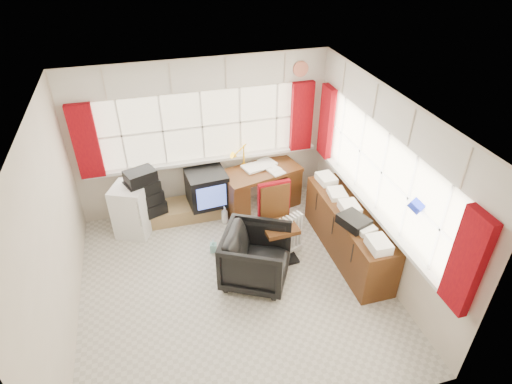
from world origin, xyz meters
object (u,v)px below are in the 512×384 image
(desk, at_px, (261,187))
(credenza, at_px, (348,231))
(office_chair, at_px, (256,257))
(radiator, at_px, (288,238))
(mini_fridge, at_px, (132,210))
(tv_bench, at_px, (177,211))
(crt_tv, at_px, (207,188))
(desk_lamp, at_px, (244,150))
(task_chair, at_px, (276,218))

(desk, xyz_separation_m, credenza, (0.88, -1.44, -0.01))
(office_chair, relative_size, radiator, 1.34)
(office_chair, xyz_separation_m, mini_fridge, (-1.54, 1.49, 0.03))
(tv_bench, xyz_separation_m, crt_tv, (0.51, -0.06, 0.40))
(desk_lamp, bearing_deg, tv_bench, -173.49)
(radiator, bearing_deg, mini_fridge, 152.75)
(desk, distance_m, office_chair, 1.69)
(office_chair, distance_m, credenza, 1.42)
(radiator, height_order, crt_tv, crt_tv)
(crt_tv, distance_m, mini_fridge, 1.19)
(task_chair, distance_m, crt_tv, 1.40)
(desk, distance_m, mini_fridge, 2.07)
(radiator, relative_size, credenza, 0.32)
(crt_tv, bearing_deg, desk, -0.93)
(credenza, relative_size, mini_fridge, 2.41)
(desk_lamp, xyz_separation_m, task_chair, (0.12, -1.35, -0.41))
(credenza, relative_size, crt_tv, 3.07)
(desk, xyz_separation_m, tv_bench, (-1.39, 0.08, -0.28))
(mini_fridge, bearing_deg, desk, 3.17)
(desk, height_order, radiator, desk)
(desk_lamp, distance_m, office_chair, 1.94)
(tv_bench, bearing_deg, task_chair, -43.35)
(office_chair, bearing_deg, radiator, -28.67)
(credenza, height_order, tv_bench, credenza)
(mini_fridge, bearing_deg, credenza, -24.24)
(desk_lamp, relative_size, mini_fridge, 0.49)
(desk_lamp, bearing_deg, crt_tv, -163.65)
(desk_lamp, height_order, credenza, desk_lamp)
(desk, distance_m, credenza, 1.69)
(desk_lamp, relative_size, credenza, 0.20)
(credenza, height_order, crt_tv, credenza)
(tv_bench, height_order, mini_fridge, mini_fridge)
(task_chair, relative_size, tv_bench, 0.82)
(radiator, xyz_separation_m, credenza, (0.82, -0.23, 0.13))
(office_chair, bearing_deg, mini_fridge, 73.61)
(desk, bearing_deg, crt_tv, 179.07)
(task_chair, relative_size, mini_fridge, 1.37)
(office_chair, height_order, mini_fridge, mini_fridge)
(office_chair, relative_size, mini_fridge, 1.03)
(radiator, bearing_deg, task_chair, 157.45)
(task_chair, distance_m, tv_bench, 1.84)
(task_chair, relative_size, crt_tv, 1.75)
(crt_tv, bearing_deg, credenza, -39.48)
(task_chair, relative_size, radiator, 1.78)
(desk, distance_m, tv_bench, 1.42)
(radiator, relative_size, crt_tv, 0.98)
(radiator, bearing_deg, desk_lamp, 101.57)
(desk_lamp, bearing_deg, desk, -42.84)
(office_chair, xyz_separation_m, tv_bench, (-0.87, 1.68, -0.27))
(desk_lamp, xyz_separation_m, office_chair, (-0.30, -1.82, -0.62))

